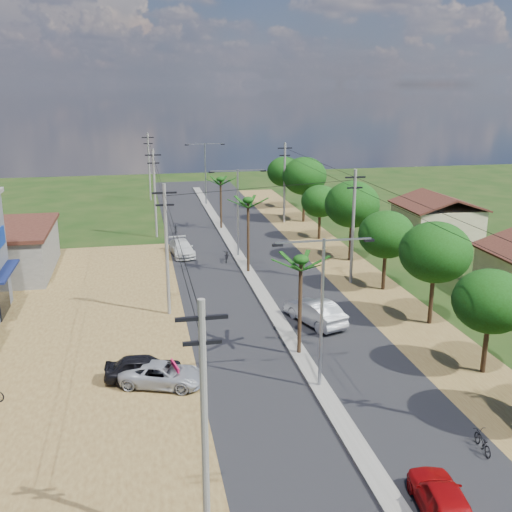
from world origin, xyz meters
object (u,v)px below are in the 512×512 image
Objects in this scene: car_parked_dark at (144,369)px; moto_rider_east at (482,442)px; car_red_near at (443,501)px; car_silver_mid at (315,312)px; car_parked_silver at (163,375)px; roadside_sign at (175,374)px; car_white_far at (182,248)px.

moto_rider_east is at bearing -119.70° from car_parked_dark.
car_silver_mid reaches higher than car_red_near.
car_parked_silver is at bearing -25.40° from moto_rider_east.
car_parked_silver is at bearing 179.93° from roadside_sign.
car_white_far is at bearing 12.57° from car_parked_silver.
roadside_sign is (1.60, -0.63, -0.13)m from car_parked_dark.
moto_rider_east is at bearing -103.66° from car_parked_silver.
car_white_far is at bearing -65.30° from moto_rider_east.
car_red_near is 16.44m from car_parked_dark.
roadside_sign is at bearing -101.24° from car_white_far.
moto_rider_east is (2.93, -15.05, -0.40)m from car_silver_mid.
car_parked_dark reaches higher than moto_rider_east.
car_parked_dark is 16.86m from moto_rider_east.
car_silver_mid is at bearing -58.86° from car_parked_dark.
car_parked_silver is 15.65m from moto_rider_east.
car_parked_dark is (-3.86, -23.87, 0.02)m from car_white_far.
roadside_sign is at bearing -27.21° from moto_rider_east.
roadside_sign is at bearing -107.66° from car_parked_dark.
car_white_far reaches higher than moto_rider_east.
car_silver_mid is (0.77, 18.53, 0.10)m from car_red_near.
roadside_sign is (-9.53, -6.39, -0.25)m from car_silver_mid.
car_white_far reaches higher than roadside_sign.
car_parked_dark is at bearing -105.15° from car_white_far.
car_white_far is at bearing -5.43° from car_parked_dark.
car_red_near is 0.90× the size of car_white_far.
car_white_far is 34.70m from moto_rider_east.
car_silver_mid is 1.06× the size of car_white_far.
car_silver_mid is 12.11m from car_parked_silver.
car_red_near is at bearing -66.20° from roadside_sign.
car_white_far is 24.60m from roadside_sign.
car_silver_mid is 3.12× the size of moto_rider_east.
car_parked_dark is at bearing 146.55° from roadside_sign.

